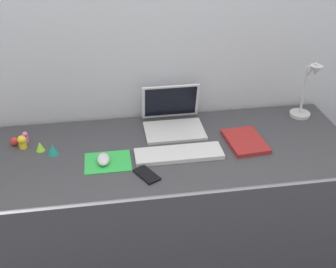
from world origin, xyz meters
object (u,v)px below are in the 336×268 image
Objects in this scene: keyboard at (179,154)px; toy_figurine_teal at (53,149)px; desk_lamp at (307,93)px; toy_figurine_pink at (25,137)px; toy_figurine_red at (15,141)px; toy_figurine_lime at (40,146)px; mouse at (103,159)px; laptop at (173,117)px; toy_figurine_yellow at (22,142)px; cell_phone at (147,175)px; notebook_pad at (245,141)px.

keyboard is 0.59m from toy_figurine_teal.
toy_figurine_pink is (-1.44, -0.01, -0.12)m from desk_lamp.
toy_figurine_red is 0.88× the size of toy_figurine_lime.
mouse reaches higher than keyboard.
laptop is 6.43× the size of toy_figurine_lime.
keyboard is at bearing -14.11° from toy_figurine_yellow.
toy_figurine_teal reaches higher than mouse.
mouse is 0.75× the size of cell_phone.
cell_phone is (-0.17, -0.13, -0.01)m from keyboard.
toy_figurine_pink is (-0.14, 0.13, 0.00)m from toy_figurine_teal.
laptop is 0.71m from desk_lamp.
desk_lamp is (0.71, -0.02, 0.10)m from laptop.
laptop reaches higher than cell_phone.
toy_figurine_yellow is 1.61× the size of toy_figurine_red.
cell_phone is at bearing -29.34° from toy_figurine_yellow.
toy_figurine_pink is (-0.72, 0.24, 0.02)m from keyboard.
keyboard is 0.21m from cell_phone.
toy_figurine_pink is 0.12m from toy_figurine_lime.
toy_figurine_teal is (-0.58, 0.10, 0.02)m from keyboard.
keyboard is 0.76m from toy_figurine_pink.
laptop is 5.59× the size of toy_figurine_teal.
notebook_pad is 4.48× the size of toy_figurine_teal.
toy_figurine_yellow is at bearing 165.89° from keyboard.
keyboard is 7.36× the size of toy_figurine_pink.
mouse is 2.06× the size of toy_figurine_lime.
toy_figurine_yellow is 0.06m from toy_figurine_red.
toy_figurine_teal reaches higher than toy_figurine_red.
keyboard is 0.78m from desk_lamp.
keyboard and notebook_pad have the same top height.
keyboard is at bearing -160.95° from desk_lamp.
keyboard is at bearing -15.63° from toy_figurine_red.
toy_figurine_red is 0.05m from toy_figurine_pink.
toy_figurine_teal is at bearing 169.81° from keyboard.
laptop is at bearing 10.91° from toy_figurine_lime.
toy_figurine_teal reaches higher than keyboard.
mouse is at bearing -166.60° from desk_lamp.
toy_figurine_lime is at bearing 146.12° from toy_figurine_teal.
toy_figurine_yellow is (-0.38, 0.19, 0.01)m from mouse.
cell_phone is at bearing -30.30° from toy_figurine_lime.
toy_figurine_pink is (0.01, 0.05, -0.01)m from toy_figurine_yellow.
toy_figurine_lime reaches higher than mouse.
toy_figurine_pink is at bearing 83.11° from toy_figurine_yellow.
toy_figurine_red reaches higher than keyboard.
laptop is 4.51× the size of toy_figurine_yellow.
laptop is 1.25× the size of notebook_pad.
mouse is 1.79× the size of toy_figurine_teal.
desk_lamp is (1.07, 0.25, 0.13)m from mouse.
cell_phone is at bearing -34.76° from mouse.
toy_figurine_red is at bearing -155.45° from toy_figurine_pink.
toy_figurine_teal is (0.15, -0.08, -0.01)m from toy_figurine_yellow.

